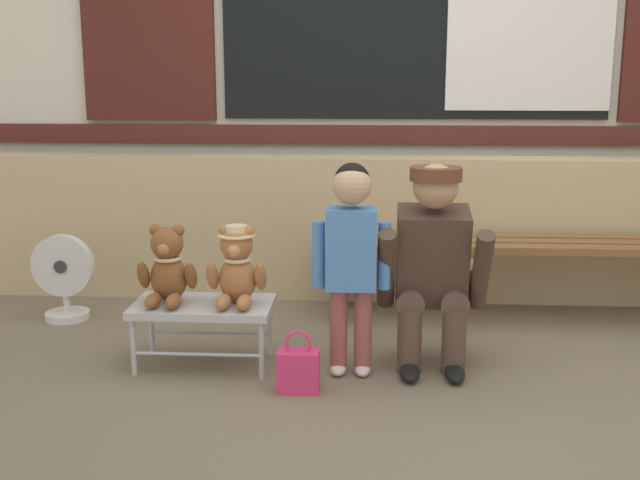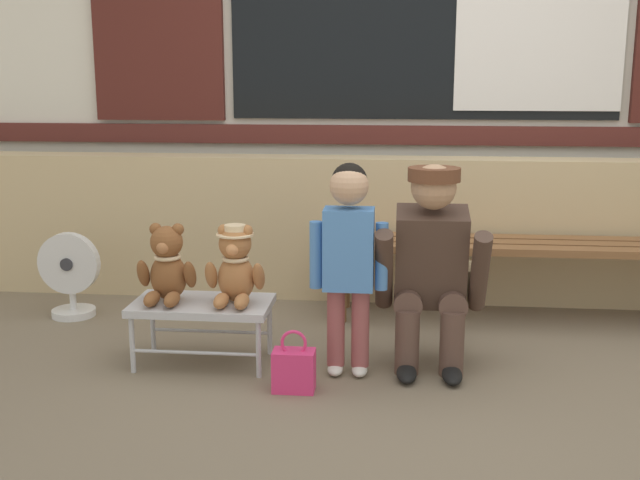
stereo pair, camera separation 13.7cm
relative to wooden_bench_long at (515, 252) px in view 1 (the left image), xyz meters
The scene contains 10 objects.
ground_plane 1.24m from the wooden_bench_long, 116.58° to the right, with size 60.00×60.00×0.00m, color #756651.
brick_low_wall 0.65m from the wooden_bench_long, 145.46° to the left, with size 7.67×0.25×0.85m, color tan.
wooden_bench_long is the anchor object (origin of this frame).
small_display_bench 1.77m from the wooden_bench_long, 151.97° to the right, with size 0.64×0.36×0.30m.
teddy_bear_plain 1.91m from the wooden_bench_long, 154.26° to the right, with size 0.28×0.26×0.36m.
teddy_bear_with_hat 1.63m from the wooden_bench_long, 149.38° to the right, with size 0.28×0.27×0.36m.
child_standing 1.27m from the wooden_bench_long, 134.48° to the right, with size 0.35×0.18×0.96m.
adult_crouching 0.93m from the wooden_bench_long, 122.75° to the right, with size 0.50×0.49×0.95m.
handbag_on_ground 1.58m from the wooden_bench_long, 134.52° to the right, with size 0.18×0.11×0.27m.
floor_fan 2.48m from the wooden_bench_long, behind, with size 0.34×0.24×0.48m.
Camera 1 is at (-0.27, -3.19, 1.34)m, focal length 44.02 mm.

